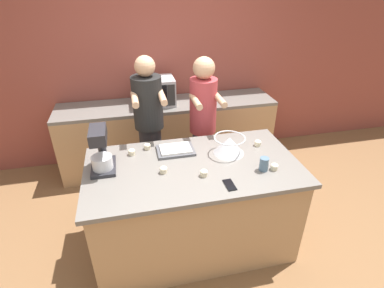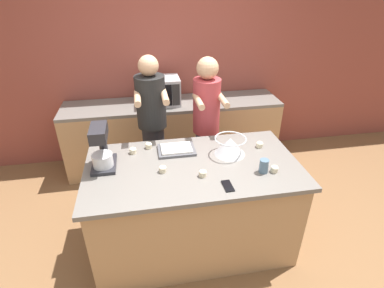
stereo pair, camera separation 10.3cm
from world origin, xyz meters
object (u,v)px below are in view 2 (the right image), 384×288
object	(u,v)px
cell_phone	(228,186)
cupcake_0	(163,169)
cupcake_5	(133,150)
drinking_glass	(264,166)
cupcake_3	(260,144)
mixing_bowl	(230,146)
cupcake_2	(274,169)
person_right	(206,126)
person_left	(153,129)
microwave_oven	(161,91)
cupcake_4	(203,173)
stand_mixer	(102,150)
baking_tray	(176,149)
cupcake_1	(149,145)

from	to	relation	value
cell_phone	cupcake_0	bearing A→B (deg)	149.09
cell_phone	cupcake_5	world-z (taller)	cupcake_5
drinking_glass	cupcake_3	size ratio (longest dim) A/B	1.89
mixing_bowl	cupcake_2	bearing A→B (deg)	-50.40
cupcake_2	person_right	bearing A→B (deg)	109.59
person_right	cupcake_0	xyz separation A→B (m)	(-0.56, -0.84, 0.06)
person_left	person_right	distance (m)	0.59
microwave_oven	cupcake_4	size ratio (longest dim) A/B	7.25
microwave_oven	cupcake_3	distance (m)	1.53
mixing_bowl	cupcake_0	distance (m)	0.66
microwave_oven	cupcake_2	distance (m)	1.88
stand_mixer	baking_tray	world-z (taller)	stand_mixer
drinking_glass	cupcake_1	world-z (taller)	drinking_glass
cupcake_5	cupcake_2	bearing A→B (deg)	-23.73
cupcake_0	cupcake_5	size ratio (longest dim) A/B	1.00
cupcake_2	cell_phone	bearing A→B (deg)	-163.96
cupcake_1	cupcake_4	bearing A→B (deg)	-52.63
drinking_glass	person_right	bearing A→B (deg)	105.09
drinking_glass	baking_tray	bearing A→B (deg)	145.44
person_right	stand_mixer	distance (m)	1.26
cupcake_2	cupcake_5	xyz separation A→B (m)	(-1.16, 0.51, 0.00)
person_right	cupcake_3	bearing A→B (deg)	-56.84
person_right	cupcake_1	world-z (taller)	person_right
cupcake_4	cupcake_5	size ratio (longest dim) A/B	1.00
stand_mixer	cupcake_2	size ratio (longest dim) A/B	6.08
cupcake_0	cupcake_2	world-z (taller)	same
cupcake_0	cell_phone	bearing A→B (deg)	-30.91
person_left	stand_mixer	world-z (taller)	person_left
stand_mixer	drinking_glass	world-z (taller)	stand_mixer
drinking_glass	cupcake_4	distance (m)	0.51
drinking_glass	cupcake_0	distance (m)	0.84
cupcake_1	stand_mixer	bearing A→B (deg)	-147.78
cell_phone	cupcake_1	distance (m)	0.91
cupcake_0	cupcake_3	bearing A→B (deg)	14.77
baking_tray	cupcake_2	size ratio (longest dim) A/B	5.45
microwave_oven	cupcake_0	distance (m)	1.55
cupcake_0	cupcake_4	xyz separation A→B (m)	(0.32, -0.12, 0.00)
microwave_oven	cell_phone	world-z (taller)	microwave_oven
mixing_bowl	cupcake_1	world-z (taller)	mixing_bowl
cupcake_0	mixing_bowl	bearing A→B (deg)	16.09
cupcake_3	cupcake_4	size ratio (longest dim) A/B	1.00
cupcake_1	mixing_bowl	bearing A→B (deg)	-18.00
drinking_glass	cupcake_3	bearing A→B (deg)	73.03
mixing_bowl	microwave_oven	world-z (taller)	microwave_oven
cell_phone	drinking_glass	bearing A→B (deg)	22.03
cupcake_4	microwave_oven	bearing A→B (deg)	96.33
microwave_oven	cell_phone	size ratio (longest dim) A/B	3.10
cupcake_2	cupcake_5	bearing A→B (deg)	156.27
person_left	baking_tray	distance (m)	0.56
mixing_bowl	drinking_glass	distance (m)	0.38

